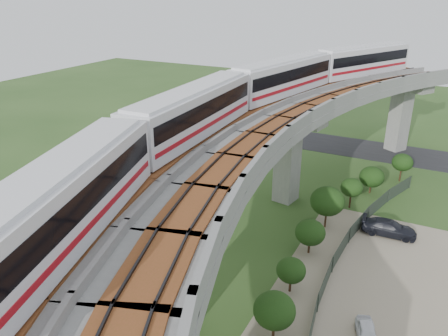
{
  "coord_description": "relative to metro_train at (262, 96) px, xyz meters",
  "views": [
    {
      "loc": [
        13.9,
        -29.08,
        20.67
      ],
      "look_at": [
        -0.52,
        -0.91,
        7.5
      ],
      "focal_mm": 35.0,
      "sensor_mm": 36.0,
      "label": 1
    }
  ],
  "objects": [
    {
      "name": "tree_6",
      "position": [
        6.39,
        -12.64,
        -10.12
      ],
      "size": [
        2.66,
        2.66,
        3.32
      ],
      "color": "#382314",
      "rests_on": "ground"
    },
    {
      "name": "dirt_lot",
      "position": [
        13.51,
        -6.12,
        -12.29
      ],
      "size": [
        18.0,
        26.0,
        0.04
      ],
      "primitive_type": "cube",
      "color": "gray",
      "rests_on": "ground"
    },
    {
      "name": "tree_5",
      "position": [
        5.82,
        -7.79,
        -10.46
      ],
      "size": [
        2.14,
        2.14,
        2.77
      ],
      "color": "#382314",
      "rests_on": "ground"
    },
    {
      "name": "tree_2",
      "position": [
        6.83,
        7.52,
        -10.07
      ],
      "size": [
        2.19,
        2.19,
        3.18
      ],
      "color": "#382314",
      "rests_on": "ground"
    },
    {
      "name": "tree_1",
      "position": [
        8.05,
        11.96,
        -10.41
      ],
      "size": [
        2.61,
        2.61,
        3.01
      ],
      "color": "#382314",
      "rests_on": "ground"
    },
    {
      "name": "asphalt_road",
      "position": [
        -0.49,
        25.88,
        -12.29
      ],
      "size": [
        60.0,
        8.0,
        0.03
      ],
      "primitive_type": "cube",
      "color": "#232326",
      "rests_on": "ground"
    },
    {
      "name": "car_dark",
      "position": [
        11.09,
        3.8,
        -11.58
      ],
      "size": [
        4.84,
        2.24,
        1.37
      ],
      "primitive_type": "imported",
      "rotation": [
        0.0,
        0.0,
        1.64
      ],
      "color": "black",
      "rests_on": "dirt_lot"
    },
    {
      "name": "tree_0",
      "position": [
        10.53,
        16.72,
        -9.99
      ],
      "size": [
        2.32,
        2.32,
        3.31
      ],
      "color": "#382314",
      "rests_on": "ground"
    },
    {
      "name": "fence",
      "position": [
        9.26,
        -4.12,
        -11.56
      ],
      "size": [
        3.87,
        38.73,
        1.5
      ],
      "color": "#2D382D",
      "rests_on": "ground"
    },
    {
      "name": "tree_4",
      "position": [
        5.56,
        -2.3,
        -10.33
      ],
      "size": [
        2.5,
        2.5,
        3.05
      ],
      "color": "#382314",
      "rests_on": "ground"
    },
    {
      "name": "car_white",
      "position": [
        11.72,
        -10.18,
        -11.75
      ],
      "size": [
        2.13,
        3.25,
        1.03
      ],
      "primitive_type": "imported",
      "rotation": [
        0.0,
        0.0,
        0.33
      ],
      "color": "white",
      "rests_on": "dirt_lot"
    },
    {
      "name": "ground",
      "position": [
        -0.49,
        -4.12,
        -12.31
      ],
      "size": [
        160.0,
        160.0,
        0.0
      ],
      "primitive_type": "plane",
      "color": "#2E4E1F",
      "rests_on": "ground"
    },
    {
      "name": "viaduct",
      "position": [
        3.35,
        -4.12,
        -3.26
      ],
      "size": [
        19.58,
        73.98,
        11.4
      ],
      "color": "#99968E",
      "rests_on": "ground"
    },
    {
      "name": "metro_train",
      "position": [
        0.0,
        0.0,
        0.0
      ],
      "size": [
        12.59,
        61.18,
        3.64
      ],
      "color": "silver",
      "rests_on": "ground"
    },
    {
      "name": "tree_3",
      "position": [
        5.66,
        2.5,
        -9.59
      ],
      "size": [
        3.11,
        3.11,
        4.05
      ],
      "color": "#382314",
      "rests_on": "ground"
    }
  ]
}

